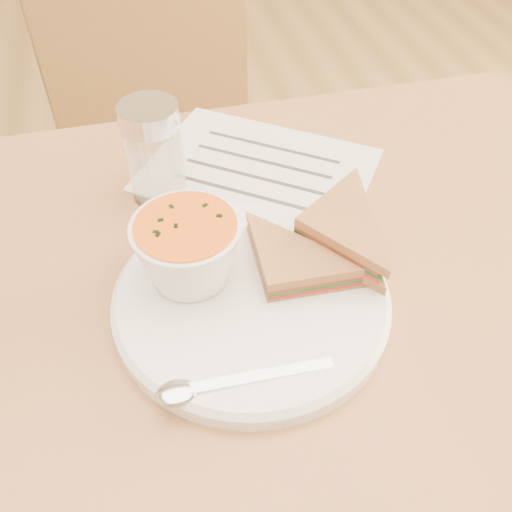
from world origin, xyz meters
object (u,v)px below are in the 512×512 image
object	(u,v)px
chair_far	(194,170)
soup_bowl	(189,253)
dining_table	(247,445)
plate	(251,300)
condiment_shaker	(154,153)

from	to	relation	value
chair_far	soup_bowl	world-z (taller)	chair_far
dining_table	chair_far	size ratio (longest dim) A/B	1.02
plate	soup_bowl	xyz separation A→B (m)	(-0.05, 0.04, 0.05)
plate	soup_bowl	distance (m)	0.08
condiment_shaker	plate	bearing A→B (deg)	-71.38
chair_far	plate	xyz separation A→B (m)	(-0.02, -0.58, 0.27)
dining_table	soup_bowl	xyz separation A→B (m)	(-0.05, 0.01, 0.43)
dining_table	chair_far	bearing A→B (deg)	87.86
dining_table	plate	world-z (taller)	plate
dining_table	plate	xyz separation A→B (m)	(0.00, -0.03, 0.38)
dining_table	plate	bearing A→B (deg)	-87.26
soup_bowl	dining_table	bearing A→B (deg)	-6.91
dining_table	soup_bowl	distance (m)	0.43
chair_far	condiment_shaker	size ratio (longest dim) A/B	7.89
soup_bowl	condiment_shaker	bearing A→B (deg)	94.48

